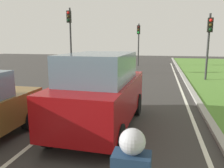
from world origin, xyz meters
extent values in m
plane|color=#383533|center=(0.00, 14.00, 0.00)|extent=(60.00, 60.00, 0.00)
cube|color=silver|center=(-0.70, 14.00, 0.00)|extent=(0.12, 32.00, 0.01)
cube|color=silver|center=(3.60, 14.00, 0.00)|extent=(0.12, 32.00, 0.01)
cube|color=#9E9B93|center=(4.10, 14.00, 0.06)|extent=(0.24, 48.00, 0.12)
cube|color=maroon|center=(0.76, 8.53, 0.93)|extent=(2.07, 4.57, 1.10)
cube|color=slate|center=(0.75, 8.38, 1.88)|extent=(1.80, 2.76, 0.80)
cylinder|color=black|center=(-0.06, 10.09, 0.38)|extent=(0.25, 0.77, 0.76)
cylinder|color=black|center=(1.69, 10.02, 0.38)|extent=(0.25, 0.77, 0.76)
cylinder|color=black|center=(-0.17, 7.03, 0.38)|extent=(0.25, 0.77, 0.76)
cylinder|color=black|center=(1.57, 6.97, 0.38)|extent=(0.25, 0.77, 0.76)
cylinder|color=black|center=(-1.31, 7.95, 0.32)|extent=(0.22, 0.64, 0.64)
sphere|color=#B2B2B7|center=(2.22, 4.35, 1.60)|extent=(0.28, 0.28, 0.28)
cylinder|color=#2D2D2D|center=(5.43, 18.20, 2.18)|extent=(0.14, 0.14, 4.37)
cube|color=black|center=(5.43, 18.00, 3.63)|extent=(0.32, 0.24, 0.90)
sphere|color=red|center=(5.43, 17.87, 3.91)|extent=(0.20, 0.20, 0.20)
sphere|color=#382B0C|center=(5.43, 17.87, 3.63)|extent=(0.20, 0.20, 0.20)
sphere|color=black|center=(5.43, 17.87, 3.35)|extent=(0.20, 0.20, 0.20)
cylinder|color=#2D2D2D|center=(-4.70, 19.47, 2.59)|extent=(0.14, 0.14, 5.18)
cube|color=black|center=(-4.70, 19.27, 4.48)|extent=(0.32, 0.24, 0.90)
sphere|color=red|center=(-4.70, 19.14, 4.76)|extent=(0.20, 0.20, 0.20)
sphere|color=#382B0C|center=(-4.70, 19.14, 4.48)|extent=(0.20, 0.20, 0.20)
sphere|color=black|center=(-4.70, 19.14, 4.20)|extent=(0.20, 0.20, 0.20)
cylinder|color=#2D2D2D|center=(0.03, 26.52, 2.20)|extent=(0.14, 0.14, 4.41)
cube|color=black|center=(0.03, 26.32, 3.77)|extent=(0.32, 0.24, 0.90)
sphere|color=#3F0F0F|center=(0.03, 26.19, 4.05)|extent=(0.20, 0.20, 0.20)
sphere|color=#382B0C|center=(0.03, 26.19, 3.77)|extent=(0.20, 0.20, 0.20)
sphere|color=green|center=(0.03, 26.19, 3.49)|extent=(0.20, 0.20, 0.20)
camera|label=1|loc=(2.48, 2.17, 2.62)|focal=36.22mm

